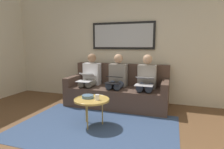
{
  "coord_description": "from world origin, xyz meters",
  "views": [
    {
      "loc": [
        -1.17,
        1.83,
        1.33
      ],
      "look_at": [
        0.0,
        -1.7,
        0.75
      ],
      "focal_mm": 30.1,
      "sensor_mm": 36.0,
      "label": 1
    }
  ],
  "objects_px": {
    "cup": "(97,97)",
    "person_right": "(90,77)",
    "framed_mirror": "(123,36)",
    "person_left": "(146,80)",
    "coffee_table": "(92,100)",
    "laptop_white": "(86,78)",
    "bowl": "(88,97)",
    "person_middle": "(117,79)",
    "laptop_black": "(114,80)",
    "couch": "(118,91)",
    "laptop_silver": "(145,81)"
  },
  "relations": [
    {
      "from": "coffee_table",
      "to": "cup",
      "type": "bearing_deg",
      "value": 175.56
    },
    {
      "from": "framed_mirror",
      "to": "person_left",
      "type": "relative_size",
      "value": 1.32
    },
    {
      "from": "person_left",
      "to": "laptop_white",
      "type": "bearing_deg",
      "value": 9.97
    },
    {
      "from": "bowl",
      "to": "laptop_silver",
      "type": "distance_m",
      "value": 1.2
    },
    {
      "from": "person_left",
      "to": "laptop_white",
      "type": "xyz_separation_m",
      "value": [
        1.28,
        0.23,
        0.02
      ]
    },
    {
      "from": "person_right",
      "to": "bowl",
      "type": "bearing_deg",
      "value": 112.58
    },
    {
      "from": "bowl",
      "to": "person_right",
      "type": "distance_m",
      "value": 1.2
    },
    {
      "from": "framed_mirror",
      "to": "coffee_table",
      "type": "relative_size",
      "value": 2.57
    },
    {
      "from": "bowl",
      "to": "person_middle",
      "type": "xyz_separation_m",
      "value": [
        -0.18,
        -1.1,
        0.13
      ]
    },
    {
      "from": "laptop_white",
      "to": "laptop_silver",
      "type": "bearing_deg",
      "value": 179.51
    },
    {
      "from": "couch",
      "to": "person_middle",
      "type": "distance_m",
      "value": 0.31
    },
    {
      "from": "laptop_white",
      "to": "bowl",
      "type": "bearing_deg",
      "value": 117.61
    },
    {
      "from": "framed_mirror",
      "to": "laptop_silver",
      "type": "xyz_separation_m",
      "value": [
        -0.64,
        0.69,
        -0.92
      ]
    },
    {
      "from": "coffee_table",
      "to": "person_right",
      "type": "relative_size",
      "value": 0.51
    },
    {
      "from": "laptop_silver",
      "to": "person_middle",
      "type": "distance_m",
      "value": 0.68
    },
    {
      "from": "laptop_silver",
      "to": "coffee_table",
      "type": "bearing_deg",
      "value": 51.47
    },
    {
      "from": "coffee_table",
      "to": "person_left",
      "type": "distance_m",
      "value": 1.37
    },
    {
      "from": "cup",
      "to": "person_right",
      "type": "relative_size",
      "value": 0.08
    },
    {
      "from": "coffee_table",
      "to": "person_right",
      "type": "bearing_deg",
      "value": -64.29
    },
    {
      "from": "cup",
      "to": "person_right",
      "type": "bearing_deg",
      "value": -60.53
    },
    {
      "from": "laptop_black",
      "to": "bowl",
      "type": "bearing_deg",
      "value": 77.8
    },
    {
      "from": "cup",
      "to": "person_middle",
      "type": "height_order",
      "value": "person_middle"
    },
    {
      "from": "cup",
      "to": "laptop_black",
      "type": "bearing_deg",
      "value": -89.15
    },
    {
      "from": "framed_mirror",
      "to": "person_middle",
      "type": "distance_m",
      "value": 1.05
    },
    {
      "from": "framed_mirror",
      "to": "person_left",
      "type": "xyz_separation_m",
      "value": [
        -0.64,
        0.46,
        -0.94
      ]
    },
    {
      "from": "framed_mirror",
      "to": "couch",
      "type": "bearing_deg",
      "value": 90.0
    },
    {
      "from": "coffee_table",
      "to": "laptop_white",
      "type": "relative_size",
      "value": 1.47
    },
    {
      "from": "couch",
      "to": "coffee_table",
      "type": "xyz_separation_m",
      "value": [
        0.09,
        1.22,
        0.13
      ]
    },
    {
      "from": "couch",
      "to": "person_left",
      "type": "height_order",
      "value": "person_left"
    },
    {
      "from": "laptop_white",
      "to": "coffee_table",
      "type": "bearing_deg",
      "value": 120.91
    },
    {
      "from": "framed_mirror",
      "to": "laptop_black",
      "type": "relative_size",
      "value": 4.48
    },
    {
      "from": "laptop_black",
      "to": "laptop_white",
      "type": "distance_m",
      "value": 0.64
    },
    {
      "from": "person_left",
      "to": "laptop_black",
      "type": "relative_size",
      "value": 3.4
    },
    {
      "from": "couch",
      "to": "laptop_white",
      "type": "xyz_separation_m",
      "value": [
        0.64,
        0.29,
        0.32
      ]
    },
    {
      "from": "coffee_table",
      "to": "person_middle",
      "type": "relative_size",
      "value": 0.51
    },
    {
      "from": "laptop_silver",
      "to": "person_right",
      "type": "distance_m",
      "value": 1.3
    },
    {
      "from": "cup",
      "to": "person_middle",
      "type": "xyz_separation_m",
      "value": [
        0.01,
        -1.16,
        0.11
      ]
    },
    {
      "from": "laptop_black",
      "to": "person_right",
      "type": "relative_size",
      "value": 0.29
    },
    {
      "from": "cup",
      "to": "framed_mirror",
      "type": "bearing_deg",
      "value": -89.52
    },
    {
      "from": "cup",
      "to": "laptop_white",
      "type": "xyz_separation_m",
      "value": [
        0.65,
        -0.93,
        0.13
      ]
    },
    {
      "from": "coffee_table",
      "to": "person_left",
      "type": "height_order",
      "value": "person_left"
    },
    {
      "from": "cup",
      "to": "bowl",
      "type": "xyz_separation_m",
      "value": [
        0.2,
        -0.06,
        -0.02
      ]
    },
    {
      "from": "couch",
      "to": "coffee_table",
      "type": "relative_size",
      "value": 3.76
    },
    {
      "from": "coffee_table",
      "to": "cup",
      "type": "xyz_separation_m",
      "value": [
        -0.1,
        0.01,
        0.06
      ]
    },
    {
      "from": "framed_mirror",
      "to": "bowl",
      "type": "distance_m",
      "value": 1.9
    },
    {
      "from": "laptop_black",
      "to": "person_right",
      "type": "bearing_deg",
      "value": -21.26
    },
    {
      "from": "couch",
      "to": "person_right",
      "type": "xyz_separation_m",
      "value": [
        0.64,
        0.07,
        0.3
      ]
    },
    {
      "from": "framed_mirror",
      "to": "laptop_silver",
      "type": "bearing_deg",
      "value": 132.72
    },
    {
      "from": "framed_mirror",
      "to": "person_right",
      "type": "height_order",
      "value": "framed_mirror"
    },
    {
      "from": "person_left",
      "to": "person_middle",
      "type": "relative_size",
      "value": 1.0
    }
  ]
}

